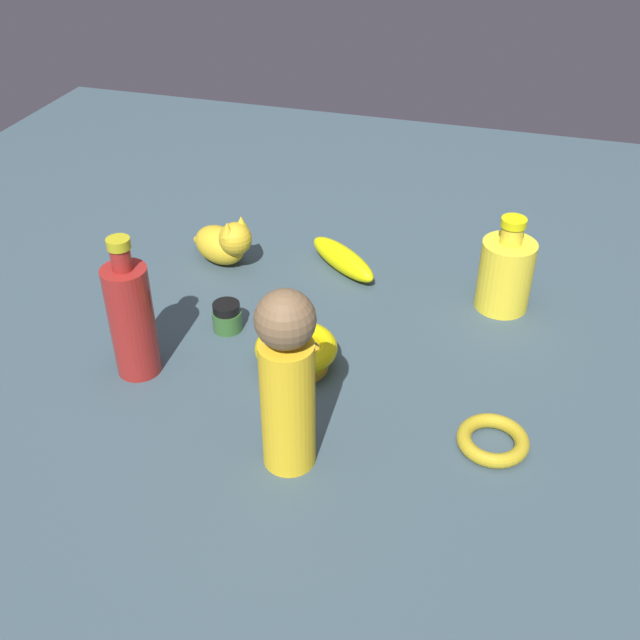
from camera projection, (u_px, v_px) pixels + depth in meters
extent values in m
plane|color=#384C56|center=(320.00, 360.00, 1.10)|extent=(2.00, 2.00, 0.00)
ellipsoid|color=gold|center=(220.00, 245.00, 1.32)|extent=(0.12, 0.11, 0.06)
sphere|color=gold|center=(235.00, 239.00, 1.28)|extent=(0.06, 0.06, 0.06)
cone|color=gold|center=(241.00, 223.00, 1.27)|extent=(0.03, 0.03, 0.03)
cone|color=gold|center=(227.00, 229.00, 1.25)|extent=(0.03, 0.03, 0.03)
ellipsoid|color=gold|center=(203.00, 242.00, 1.35)|extent=(0.05, 0.04, 0.02)
cylinder|color=maroon|center=(132.00, 321.00, 1.04)|extent=(0.06, 0.06, 0.17)
cylinder|color=maroon|center=(121.00, 259.00, 0.98)|extent=(0.03, 0.03, 0.03)
cylinder|color=gold|center=(118.00, 243.00, 0.97)|extent=(0.03, 0.03, 0.01)
cylinder|color=yellow|center=(505.00, 275.00, 1.19)|extent=(0.08, 0.08, 0.12)
cylinder|color=yellow|center=(512.00, 235.00, 1.14)|extent=(0.03, 0.03, 0.03)
cylinder|color=yellow|center=(514.00, 222.00, 1.13)|extent=(0.04, 0.04, 0.01)
cylinder|color=gold|center=(297.00, 363.00, 1.09)|extent=(0.09, 0.09, 0.01)
torus|color=#D2C40A|center=(296.00, 348.00, 1.07)|extent=(0.12, 0.12, 0.03)
ellipsoid|color=#ECE90A|center=(343.00, 259.00, 1.30)|extent=(0.15, 0.14, 0.04)
cylinder|color=yellow|center=(288.00, 405.00, 0.89)|extent=(0.08, 0.08, 0.18)
sphere|color=brown|center=(285.00, 320.00, 0.82)|extent=(0.07, 0.07, 0.07)
cylinder|color=#33622C|center=(227.00, 320.00, 1.16)|extent=(0.05, 0.05, 0.03)
cylinder|color=yellow|center=(227.00, 313.00, 1.15)|extent=(0.04, 0.04, 0.00)
cylinder|color=black|center=(226.00, 308.00, 1.14)|extent=(0.04, 0.04, 0.01)
torus|color=#B49A1F|center=(493.00, 440.00, 0.95)|extent=(0.09, 0.09, 0.02)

